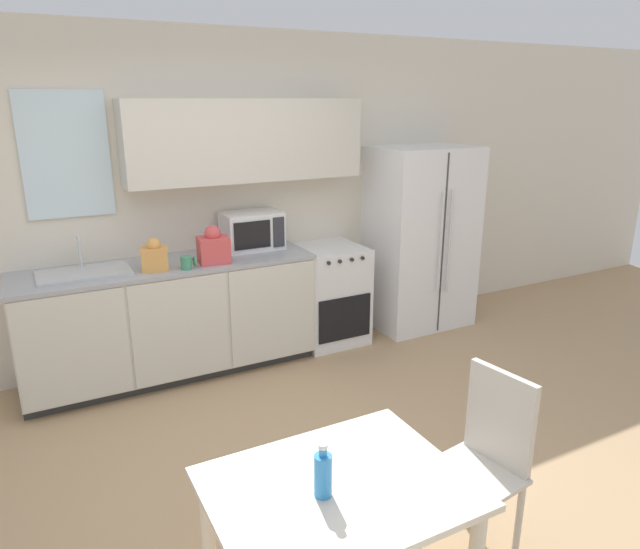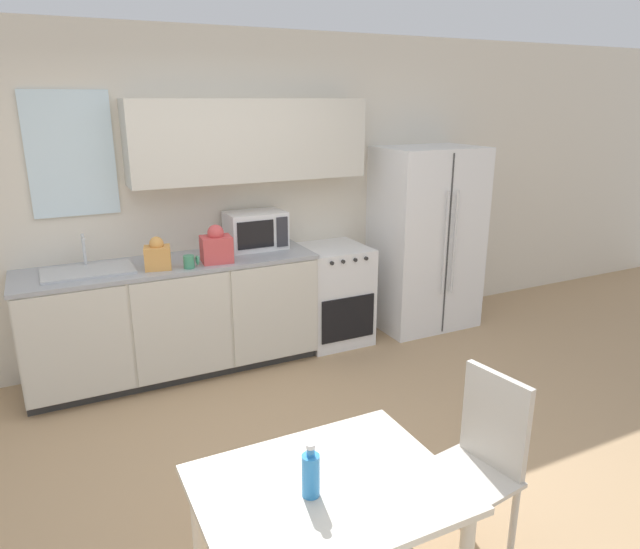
{
  "view_description": "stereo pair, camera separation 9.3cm",
  "coord_description": "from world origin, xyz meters",
  "px_view_note": "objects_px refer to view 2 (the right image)",
  "views": [
    {
      "loc": [
        -1.18,
        -2.66,
        2.15
      ],
      "look_at": [
        0.48,
        0.49,
        1.05
      ],
      "focal_mm": 32.0,
      "sensor_mm": 36.0,
      "label": 1
    },
    {
      "loc": [
        -1.1,
        -2.71,
        2.15
      ],
      "look_at": [
        0.48,
        0.49,
        1.05
      ],
      "focal_mm": 32.0,
      "sensor_mm": 36.0,
      "label": 2
    }
  ],
  "objects_px": {
    "dining_table": "(326,510)",
    "dining_chair_side": "(480,454)",
    "refrigerator": "(426,239)",
    "drink_bottle": "(311,474)",
    "microwave": "(256,230)",
    "coffee_mug": "(190,262)",
    "oven_range": "(332,294)"
  },
  "relations": [
    {
      "from": "coffee_mug",
      "to": "drink_bottle",
      "type": "distance_m",
      "value": 2.5
    },
    {
      "from": "dining_table",
      "to": "dining_chair_side",
      "type": "relative_size",
      "value": 1.06
    },
    {
      "from": "oven_range",
      "to": "refrigerator",
      "type": "distance_m",
      "value": 1.08
    },
    {
      "from": "oven_range",
      "to": "microwave",
      "type": "height_order",
      "value": "microwave"
    },
    {
      "from": "drink_bottle",
      "to": "dining_table",
      "type": "bearing_deg",
      "value": 15.54
    },
    {
      "from": "oven_range",
      "to": "coffee_mug",
      "type": "bearing_deg",
      "value": -169.97
    },
    {
      "from": "coffee_mug",
      "to": "drink_bottle",
      "type": "height_order",
      "value": "coffee_mug"
    },
    {
      "from": "microwave",
      "to": "dining_table",
      "type": "height_order",
      "value": "microwave"
    },
    {
      "from": "oven_range",
      "to": "dining_table",
      "type": "distance_m",
      "value": 3.06
    },
    {
      "from": "dining_table",
      "to": "drink_bottle",
      "type": "height_order",
      "value": "drink_bottle"
    },
    {
      "from": "drink_bottle",
      "to": "dining_chair_side",
      "type": "bearing_deg",
      "value": 7.16
    },
    {
      "from": "oven_range",
      "to": "dining_table",
      "type": "height_order",
      "value": "oven_range"
    },
    {
      "from": "microwave",
      "to": "dining_table",
      "type": "bearing_deg",
      "value": -104.95
    },
    {
      "from": "dining_table",
      "to": "drink_bottle",
      "type": "xyz_separation_m",
      "value": [
        -0.08,
        -0.02,
        0.21
      ]
    },
    {
      "from": "microwave",
      "to": "dining_chair_side",
      "type": "height_order",
      "value": "microwave"
    },
    {
      "from": "oven_range",
      "to": "microwave",
      "type": "relative_size",
      "value": 1.82
    },
    {
      "from": "refrigerator",
      "to": "coffee_mug",
      "type": "bearing_deg",
      "value": -174.97
    },
    {
      "from": "dining_table",
      "to": "coffee_mug",
      "type": "bearing_deg",
      "value": 87.75
    },
    {
      "from": "refrigerator",
      "to": "microwave",
      "type": "xyz_separation_m",
      "value": [
        -1.67,
        0.14,
        0.22
      ]
    },
    {
      "from": "refrigerator",
      "to": "dining_chair_side",
      "type": "distance_m",
      "value": 3.02
    },
    {
      "from": "dining_table",
      "to": "drink_bottle",
      "type": "distance_m",
      "value": 0.22
    },
    {
      "from": "dining_chair_side",
      "to": "refrigerator",
      "type": "bearing_deg",
      "value": -39.34
    },
    {
      "from": "microwave",
      "to": "drink_bottle",
      "type": "relative_size",
      "value": 2.19
    },
    {
      "from": "coffee_mug",
      "to": "refrigerator",
      "type": "bearing_deg",
      "value": 5.03
    },
    {
      "from": "dining_chair_side",
      "to": "drink_bottle",
      "type": "relative_size",
      "value": 4.18
    },
    {
      "from": "refrigerator",
      "to": "dining_chair_side",
      "type": "relative_size",
      "value": 1.86
    },
    {
      "from": "microwave",
      "to": "coffee_mug",
      "type": "bearing_deg",
      "value": -152.16
    },
    {
      "from": "refrigerator",
      "to": "drink_bottle",
      "type": "distance_m",
      "value": 3.67
    },
    {
      "from": "oven_range",
      "to": "dining_chair_side",
      "type": "distance_m",
      "value": 2.66
    },
    {
      "from": "oven_range",
      "to": "microwave",
      "type": "xyz_separation_m",
      "value": [
        -0.68,
        0.11,
        0.64
      ]
    },
    {
      "from": "refrigerator",
      "to": "microwave",
      "type": "relative_size",
      "value": 3.54
    },
    {
      "from": "coffee_mug",
      "to": "dining_table",
      "type": "distance_m",
      "value": 2.49
    }
  ]
}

